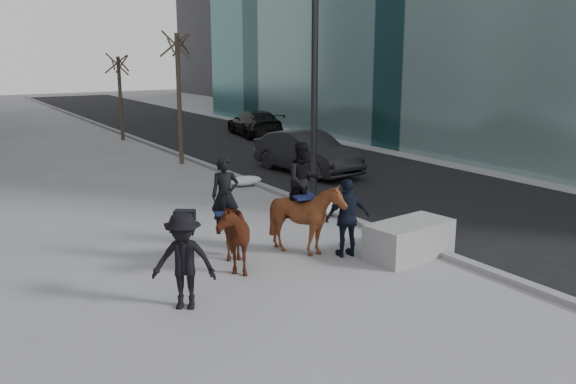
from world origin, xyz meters
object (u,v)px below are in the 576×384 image
car_near (307,152)px  mounted_right (306,210)px  planter (409,239)px  mounted_left (229,228)px

car_near → mounted_right: 9.29m
planter → mounted_right: mounted_right is taller
mounted_left → planter: bearing=-21.6°
mounted_left → mounted_right: 1.90m
car_near → mounted_right: bearing=-128.9°
mounted_left → mounted_right: size_ratio=0.93×
car_near → mounted_left: (-7.03, -7.68, 0.09)m
planter → car_near: car_near is taller
mounted_left → mounted_right: (1.90, -0.06, 0.14)m
planter → mounted_right: size_ratio=0.79×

